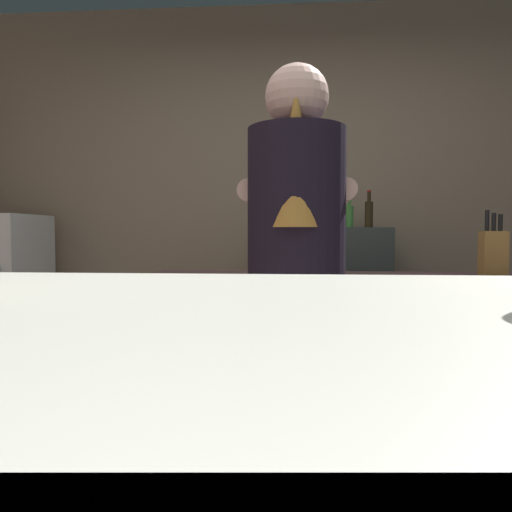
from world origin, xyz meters
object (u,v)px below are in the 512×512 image
Objects in this scene: mixing_bowl at (295,271)px; bottle_vinegar at (349,215)px; knife_block at (493,253)px; bottle_soy at (298,213)px; chefs_knife at (361,277)px; bartender at (296,267)px; bottle_olive_oil at (369,213)px; bottle_hot_sauce at (324,215)px.

bottle_vinegar is (0.37, 1.22, 0.28)m from mixing_bowl.
bottle_soy is (-0.83, 1.12, 0.22)m from knife_block.
bottle_vinegar is at bearing 70.30° from chefs_knife.
bottle_soy is 0.35m from bottle_vinegar.
bartender reaches higher than mixing_bowl.
chefs_knife is (0.28, 0.41, -0.07)m from bartender.
mixing_bowl is at bearing -107.01° from bottle_vinegar.
bartender reaches higher than bottle_soy.
bartender is 1.61m from bottle_olive_oil.
bartender is 6.84× the size of bottle_olive_oil.
bartender is 0.50m from chefs_knife.
bottle_vinegar reaches higher than chefs_knife.
bottle_vinegar is at bearing -10.98° from bartender.
mixing_bowl is at bearing -113.58° from bottle_olive_oil.
bartender reaches higher than knife_block.
bartender is 1.54m from bottle_hot_sauce.
bartender is 7.73× the size of mixing_bowl.
chefs_knife is at bearing -85.66° from bottle_hot_sauce.
bottle_soy is 1.04× the size of bottle_olive_oil.
bartender is 8.15× the size of bottle_hot_sauce.
bottle_olive_oil reaches higher than bottle_hot_sauce.
bottle_soy is (-0.17, 0.09, 0.02)m from bottle_hot_sauce.
bottle_hot_sauce is at bearing -148.22° from bottle_vinegar.
knife_block is 1.24m from bottle_hot_sauce.
bottle_hot_sauce is at bearing 78.93° from chefs_knife.
bottle_vinegar is at bearing 138.11° from bottle_olive_oil.
chefs_knife is (0.28, 0.01, -0.03)m from mixing_bowl.
bottle_soy is at bearing 126.35° from knife_block.
bottle_olive_oil is 0.15m from bottle_vinegar.
knife_block is at bearing -67.19° from bottle_vinegar.
bartender is at bearing -107.79° from bottle_olive_oil.
bartender is 6.55× the size of bottle_soy.
knife_block is 1.36× the size of mixing_bowl.
bottle_hot_sauce is 0.84× the size of bottle_olive_oil.
bottle_olive_oil is (0.46, -0.08, -0.00)m from bottle_soy.
chefs_knife is 1.25m from bottle_vinegar.
knife_block is 1.15× the size of bottle_soy.
bottle_soy is (0.03, 1.59, 0.25)m from bartender.
chefs_knife is 0.99× the size of bottle_olive_oil.
mixing_bowl is at bearing -100.13° from bottle_hot_sauce.
mixing_bowl is 1.05× the size of bottle_hot_sauce.
bottle_vinegar is at bearing 72.99° from mixing_bowl.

